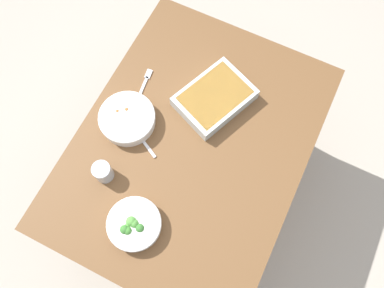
% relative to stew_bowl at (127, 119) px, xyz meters
% --- Properties ---
extents(ground_plane, '(6.00, 6.00, 0.00)m').
position_rel_stew_bowl_xyz_m(ground_plane, '(-0.03, 0.28, -0.77)').
color(ground_plane, '#B2A899').
extents(dining_table, '(1.20, 0.90, 0.74)m').
position_rel_stew_bowl_xyz_m(dining_table, '(-0.03, 0.28, -0.12)').
color(dining_table, brown).
rests_on(dining_table, ground_plane).
extents(stew_bowl, '(0.23, 0.23, 0.06)m').
position_rel_stew_bowl_xyz_m(stew_bowl, '(0.00, 0.00, 0.00)').
color(stew_bowl, white).
rests_on(stew_bowl, dining_table).
extents(broccoli_bowl, '(0.20, 0.20, 0.07)m').
position_rel_stew_bowl_xyz_m(broccoli_bowl, '(0.36, 0.23, -0.00)').
color(broccoli_bowl, white).
rests_on(broccoli_bowl, dining_table).
extents(baking_dish, '(0.36, 0.32, 0.06)m').
position_rel_stew_bowl_xyz_m(baking_dish, '(-0.24, 0.28, 0.00)').
color(baking_dish, silver).
rests_on(baking_dish, dining_table).
extents(drink_cup, '(0.07, 0.07, 0.08)m').
position_rel_stew_bowl_xyz_m(drink_cup, '(0.24, 0.03, 0.01)').
color(drink_cup, '#B2BCC6').
rests_on(drink_cup, dining_table).
extents(spoon_by_stew, '(0.10, 0.16, 0.01)m').
position_rel_stew_bowl_xyz_m(spoon_by_stew, '(0.04, 0.07, -0.03)').
color(spoon_by_stew, silver).
rests_on(spoon_by_stew, dining_table).
extents(fork_on_table, '(0.18, 0.04, 0.01)m').
position_rel_stew_bowl_xyz_m(fork_on_table, '(-0.18, -0.02, -0.03)').
color(fork_on_table, silver).
rests_on(fork_on_table, dining_table).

